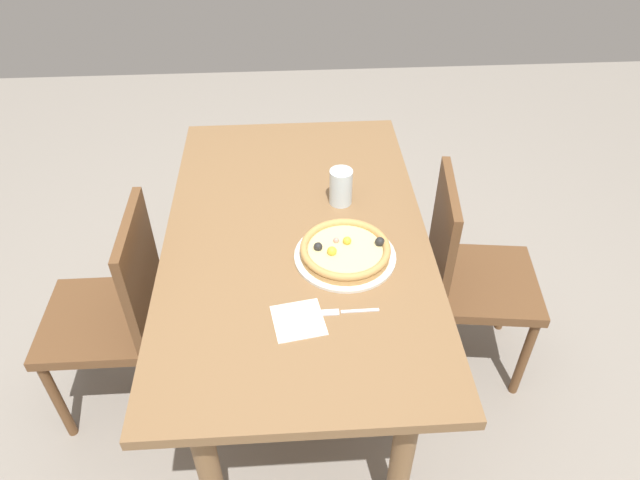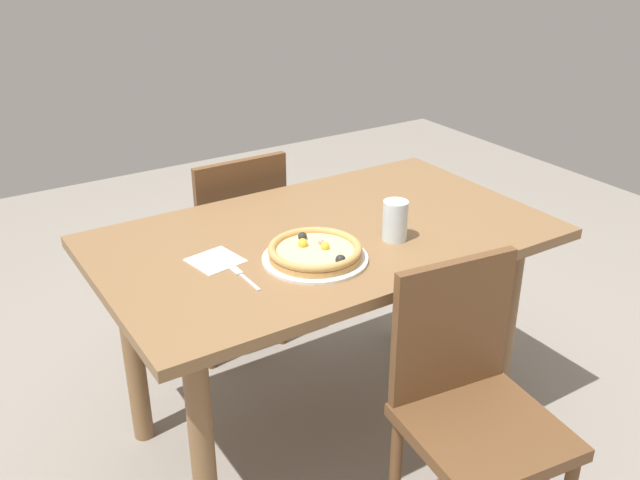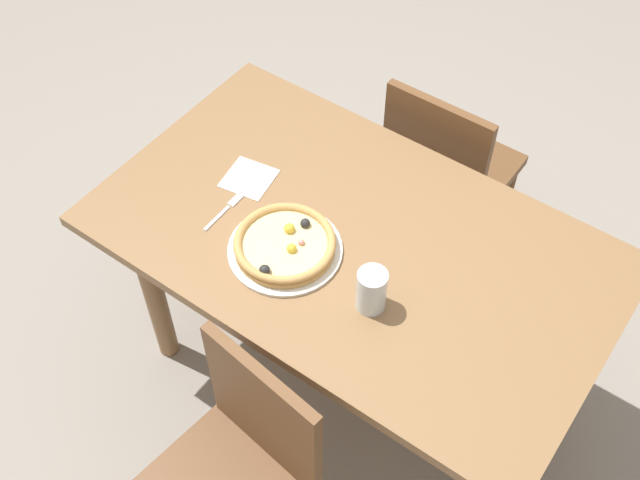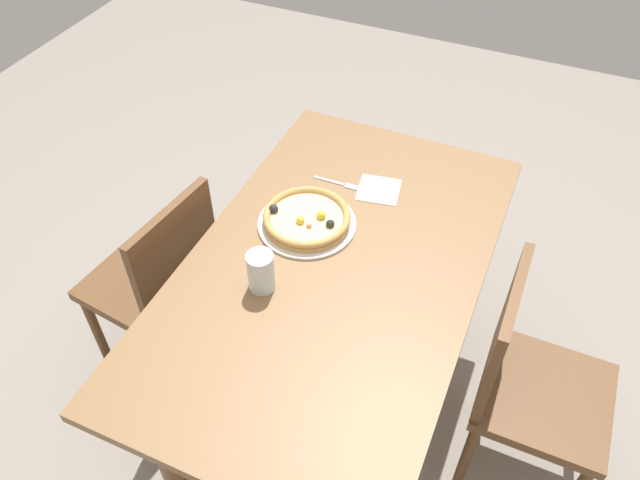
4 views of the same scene
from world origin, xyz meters
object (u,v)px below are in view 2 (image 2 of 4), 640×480
plate (315,259)px  fork (243,276)px  chair_far (231,244)px  dining_table (324,263)px  pizza (315,251)px  chair_near (471,404)px  drinking_glass (395,221)px  napkin (215,260)px

plate → fork: (-0.23, 0.02, -0.00)m
chair_far → fork: chair_far is taller
dining_table → pizza: size_ratio=5.18×
chair_near → plate: bearing=-60.8°
dining_table → plate: plate is taller
drinking_glass → fork: bearing=176.3°
dining_table → napkin: napkin is taller
plate → chair_far: bearing=83.4°
fork → chair_far: bearing=-23.6°
chair_near → drinking_glass: (0.09, 0.49, 0.36)m
chair_far → drinking_glass: 0.91m
chair_near → fork: size_ratio=5.32×
chair_far → napkin: (-0.35, -0.64, 0.29)m
fork → plate: bearing=-96.2°
fork → napkin: 0.14m
chair_near → drinking_glass: bearing=-93.4°
dining_table → chair_near: (0.07, -0.65, -0.18)m
fork → napkin: bearing=9.3°
fork → napkin: size_ratio=1.18×
dining_table → fork: fork is taller
dining_table → drinking_glass: (0.16, -0.16, 0.18)m
drinking_glass → chair_near: bearing=-100.4°
plate → pizza: bearing=-11.0°
chair_far → plate: chair_far is taller
chair_near → pizza: bearing=-60.9°
drinking_glass → napkin: size_ratio=0.93×
chair_near → plate: (-0.20, 0.50, 0.30)m
chair_near → fork: (-0.43, 0.52, 0.30)m
pizza → dining_table: bearing=49.0°
pizza → napkin: 0.30m
fork → drinking_glass: size_ratio=1.27×
dining_table → pizza: bearing=-131.0°
plate → napkin: bearing=148.7°
chair_far → plate: size_ratio=2.74×
plate → pizza: 0.03m
dining_table → drinking_glass: 0.29m
chair_near → napkin: size_ratio=6.28×
chair_near → chair_far: size_ratio=1.00×
chair_near → napkin: chair_near is taller
chair_far → pizza: chair_far is taller
chair_far → pizza: (-0.09, -0.80, 0.32)m
chair_far → plate: 0.86m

